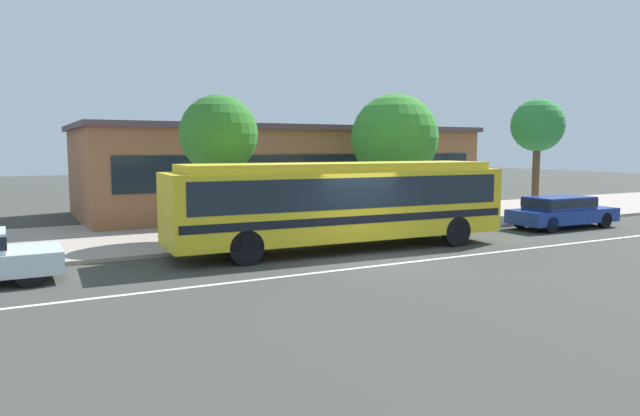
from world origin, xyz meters
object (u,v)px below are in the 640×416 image
(street_tree_far_end, at_px, (538,126))
(pedestrian_waiting_near_sign, at_px, (342,209))
(sedan_far_ahead, at_px, (561,210))
(street_tree_mid_block, at_px, (395,138))
(street_tree_near_stop, at_px, (219,135))
(transit_bus, at_px, (341,199))

(street_tree_far_end, bearing_deg, pedestrian_waiting_near_sign, -171.69)
(sedan_far_ahead, height_order, street_tree_mid_block, street_tree_mid_block)
(pedestrian_waiting_near_sign, distance_m, street_tree_near_stop, 5.04)
(sedan_far_ahead, bearing_deg, pedestrian_waiting_near_sign, 168.26)
(street_tree_far_end, bearing_deg, sedan_far_ahead, -125.19)
(pedestrian_waiting_near_sign, relative_size, street_tree_far_end, 0.30)
(pedestrian_waiting_near_sign, bearing_deg, street_tree_mid_block, 30.33)
(transit_bus, xyz_separation_m, street_tree_mid_block, (5.09, 4.27, 2.03))
(sedan_far_ahead, height_order, pedestrian_waiting_near_sign, pedestrian_waiting_near_sign)
(sedan_far_ahead, relative_size, street_tree_near_stop, 0.95)
(street_tree_near_stop, relative_size, street_tree_mid_block, 0.92)
(pedestrian_waiting_near_sign, bearing_deg, street_tree_near_stop, 161.37)
(sedan_far_ahead, bearing_deg, street_tree_far_end, 54.81)
(pedestrian_waiting_near_sign, relative_size, street_tree_mid_block, 0.30)
(sedan_far_ahead, xyz_separation_m, street_tree_far_end, (2.56, 3.63, 3.53))
(sedan_far_ahead, relative_size, street_tree_mid_block, 0.87)
(street_tree_near_stop, height_order, street_tree_mid_block, street_tree_mid_block)
(transit_bus, relative_size, street_tree_mid_block, 2.07)
(street_tree_mid_block, bearing_deg, sedan_far_ahead, -38.50)
(sedan_far_ahead, height_order, street_tree_far_end, street_tree_far_end)
(sedan_far_ahead, distance_m, street_tree_mid_block, 7.35)
(sedan_far_ahead, distance_m, street_tree_near_stop, 13.98)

